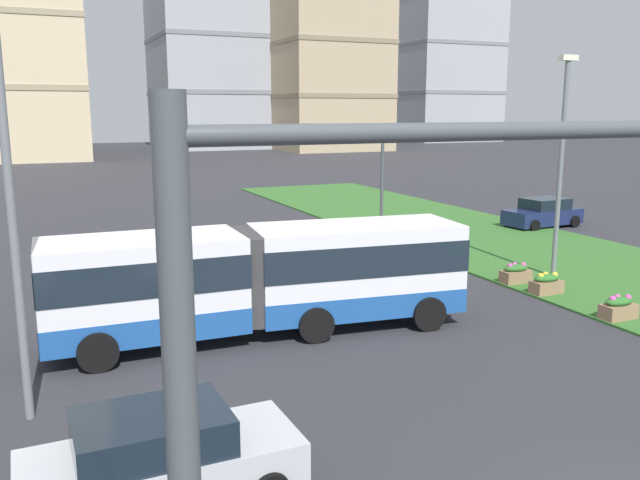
{
  "coord_description": "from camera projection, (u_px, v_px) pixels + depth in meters",
  "views": [
    {
      "loc": [
        -8.05,
        -5.9,
        6.26
      ],
      "look_at": [
        0.18,
        12.93,
        2.2
      ],
      "focal_mm": 36.89,
      "sensor_mm": 36.0,
      "label": 1
    }
  ],
  "objects": [
    {
      "name": "flower_planter_4",
      "position": [
        516.0,
        273.0,
        23.97
      ],
      "size": [
        1.1,
        0.56,
        0.74
      ],
      "color": "#937051",
      "rests_on": "grass_median"
    },
    {
      "name": "flower_planter_2",
      "position": [
        619.0,
        307.0,
        19.8
      ],
      "size": [
        1.1,
        0.56,
        0.74
      ],
      "color": "#937051",
      "rests_on": "grass_median"
    },
    {
      "name": "flower_planter_3",
      "position": [
        547.0,
        283.0,
        22.55
      ],
      "size": [
        1.1,
        0.56,
        0.74
      ],
      "color": "#937051",
      "rests_on": "grass_median"
    },
    {
      "name": "apartment_tower_eastcentre",
      "position": [
        326.0,
        20.0,
        103.61
      ],
      "size": [
        16.47,
        18.05,
        40.44
      ],
      "color": "tan",
      "rests_on": "ground"
    },
    {
      "name": "traffic_light_far_right",
      "position": [
        355.0,
        160.0,
        31.03
      ],
      "size": [
        4.33,
        0.28,
        5.68
      ],
      "color": "#474C51",
      "rests_on": "ground"
    },
    {
      "name": "articulated_bus",
      "position": [
        262.0,
        278.0,
        18.44
      ],
      "size": [
        11.95,
        3.47,
        3.0
      ],
      "color": "white",
      "rests_on": "ground"
    },
    {
      "name": "streetlight_left",
      "position": [
        9.0,
        183.0,
        12.67
      ],
      "size": [
        0.7,
        0.28,
        8.89
      ],
      "color": "slate",
      "rests_on": "ground"
    },
    {
      "name": "car_silver_hatch",
      "position": [
        160.0,
        460.0,
        10.52
      ],
      "size": [
        4.44,
        2.1,
        1.58
      ],
      "color": "#B7BABF",
      "rests_on": "ground"
    },
    {
      "name": "apartment_tower_east",
      "position": [
        445.0,
        24.0,
        133.66
      ],
      "size": [
        19.2,
        16.9,
        47.11
      ],
      "color": "#9EA3AD",
      "rests_on": "ground"
    },
    {
      "name": "traffic_light_near_left",
      "position": [
        413.0,
        455.0,
        3.7
      ],
      "size": [
        4.08,
        0.28,
        6.35
      ],
      "color": "#474C51",
      "rests_on": "ground"
    },
    {
      "name": "car_navy_sedan",
      "position": [
        543.0,
        213.0,
        35.78
      ],
      "size": [
        4.53,
        2.31,
        1.58
      ],
      "color": "#19234C",
      "rests_on": "ground"
    },
    {
      "name": "streetlight_median",
      "position": [
        561.0,
        158.0,
        24.05
      ],
      "size": [
        0.7,
        0.28,
        8.2
      ],
      "color": "slate",
      "rests_on": "ground"
    }
  ]
}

